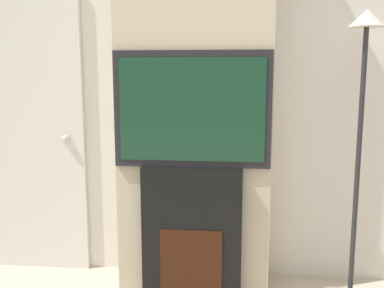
# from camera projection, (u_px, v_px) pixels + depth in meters

# --- Properties ---
(wall_back) EXTENTS (6.00, 0.06, 2.70)m
(wall_back) POSITION_uv_depth(u_px,v_px,m) (197.00, 86.00, 2.96)
(wall_back) COLOR silver
(wall_back) RESTS_ON ground_plane
(chimney_breast) EXTENTS (0.99, 0.33, 2.70)m
(chimney_breast) POSITION_uv_depth(u_px,v_px,m) (195.00, 87.00, 2.77)
(chimney_breast) COLOR #BCAD8E
(chimney_breast) RESTS_ON ground_plane
(fireplace) EXTENTS (0.63, 0.15, 0.86)m
(fireplace) POSITION_uv_depth(u_px,v_px,m) (192.00, 232.00, 2.75)
(fireplace) COLOR black
(fireplace) RESTS_ON ground_plane
(television) EXTENTS (0.97, 0.07, 0.72)m
(television) POSITION_uv_depth(u_px,v_px,m) (192.00, 110.00, 2.63)
(television) COLOR black
(television) RESTS_ON fireplace
(floor_lamp) EXTENTS (0.30, 0.30, 1.79)m
(floor_lamp) POSITION_uv_depth(u_px,v_px,m) (360.00, 130.00, 2.52)
(floor_lamp) COLOR #262628
(floor_lamp) RESTS_ON ground_plane
(entry_door) EXTENTS (0.81, 0.09, 2.04)m
(entry_door) POSITION_uv_depth(u_px,v_px,m) (30.00, 132.00, 3.08)
(entry_door) COLOR silver
(entry_door) RESTS_ON ground_plane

